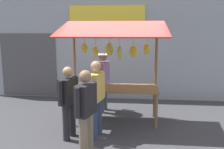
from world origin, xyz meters
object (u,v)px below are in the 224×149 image
object	(u,v)px
shopper_with_ponytail	(68,98)
market_stall	(112,60)
shopper_in_striped_shirt	(96,94)
vendor_with_sunhat	(103,77)
shopper_in_grey_tee	(86,108)

from	to	relation	value
shopper_with_ponytail	market_stall	bearing A→B (deg)	-19.98
shopper_in_striped_shirt	shopper_with_ponytail	bearing A→B (deg)	114.20
vendor_with_sunhat	shopper_in_striped_shirt	size ratio (longest dim) A/B	1.00
market_stall	vendor_with_sunhat	world-z (taller)	market_stall
market_stall	shopper_in_striped_shirt	world-z (taller)	market_stall
market_stall	shopper_in_grey_tee	world-z (taller)	market_stall
shopper_in_grey_tee	shopper_with_ponytail	distance (m)	0.87
vendor_with_sunhat	shopper_in_grey_tee	bearing A→B (deg)	14.52
vendor_with_sunhat	shopper_in_grey_tee	world-z (taller)	vendor_with_sunhat
market_stall	vendor_with_sunhat	distance (m)	0.96
market_stall	shopper_with_ponytail	size ratio (longest dim) A/B	1.63
vendor_with_sunhat	shopper_with_ponytail	distance (m)	1.89
shopper_in_striped_shirt	shopper_with_ponytail	xyz separation A→B (m)	(0.57, 0.12, -0.08)
shopper_in_grey_tee	shopper_in_striped_shirt	bearing A→B (deg)	12.13
vendor_with_sunhat	shopper_with_ponytail	size ratio (longest dim) A/B	1.07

